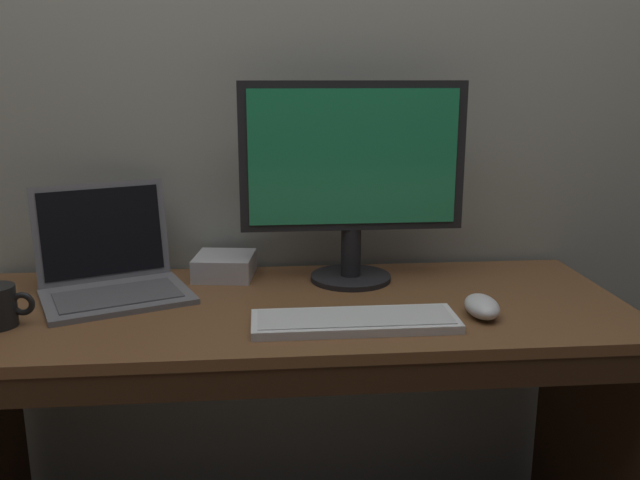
% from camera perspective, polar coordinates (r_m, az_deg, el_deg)
% --- Properties ---
extents(desk, '(1.45, 0.57, 0.75)m').
position_cam_1_polar(desk, '(1.53, -2.21, -12.94)').
color(desk, brown).
rests_on(desk, ground).
extents(laptop_space_gray, '(0.38, 0.36, 0.24)m').
position_cam_1_polar(laptop_space_gray, '(1.58, -17.37, -2.71)').
color(laptop_space_gray, slate).
rests_on(laptop_space_gray, desk).
extents(external_monitor, '(0.52, 0.19, 0.47)m').
position_cam_1_polar(external_monitor, '(1.55, 2.79, 5.80)').
color(external_monitor, black).
rests_on(external_monitor, desk).
extents(wired_keyboard, '(0.41, 0.13, 0.02)m').
position_cam_1_polar(wired_keyboard, '(1.33, 2.99, -6.93)').
color(wired_keyboard, white).
rests_on(wired_keyboard, desk).
extents(computer_mouse, '(0.07, 0.12, 0.04)m').
position_cam_1_polar(computer_mouse, '(1.41, 13.66, -5.54)').
color(computer_mouse, white).
rests_on(computer_mouse, desk).
extents(external_drive_box, '(0.16, 0.16, 0.05)m').
position_cam_1_polar(external_drive_box, '(1.65, -8.15, -2.20)').
color(external_drive_box, silver).
rests_on(external_drive_box, desk).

